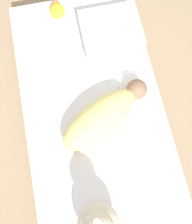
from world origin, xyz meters
name	(u,v)px	position (x,y,z in m)	size (l,w,h in m)	color
ground_plane	(93,116)	(0.00, 0.00, 0.00)	(12.00, 12.00, 0.00)	#9E8466
bed_mattress	(93,111)	(0.00, 0.00, 0.11)	(1.59, 0.82, 0.22)	white
burp_cloth	(132,91)	(0.04, -0.25, 0.23)	(0.21, 0.14, 0.02)	white
swaddled_baby	(103,116)	(-0.10, -0.04, 0.31)	(0.41, 0.58, 0.17)	#EFDB7F
pillow	(111,31)	(0.45, -0.21, 0.28)	(0.31, 0.37, 0.10)	white
turtle_plush	(57,10)	(0.68, 0.10, 0.26)	(0.15, 0.10, 0.07)	yellow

